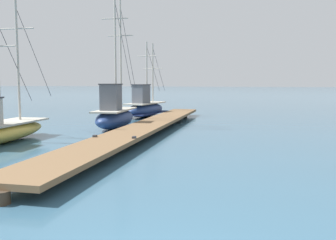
{
  "coord_description": "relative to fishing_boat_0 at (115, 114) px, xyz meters",
  "views": [
    {
      "loc": [
        1.39,
        -3.34,
        2.58
      ],
      "look_at": [
        -2.09,
        7.63,
        1.4
      ],
      "focal_mm": 39.62,
      "sensor_mm": 36.0,
      "label": 1
    }
  ],
  "objects": [
    {
      "name": "fishing_boat_0",
      "position": [
        0.0,
        0.0,
        0.0
      ],
      "size": [
        2.31,
        6.92,
        7.48
      ],
      "color": "navy",
      "rests_on": "ground"
    },
    {
      "name": "floating_dock",
      "position": [
        2.42,
        -1.43,
        -0.43
      ],
      "size": [
        3.69,
        22.36,
        0.53
      ],
      "color": "brown",
      "rests_on": "ground"
    },
    {
      "name": "fishing_boat_2",
      "position": [
        -0.91,
        7.03,
        -0.07
      ],
      "size": [
        2.16,
        6.11,
        5.55
      ],
      "color": "navy",
      "rests_on": "ground"
    }
  ]
}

